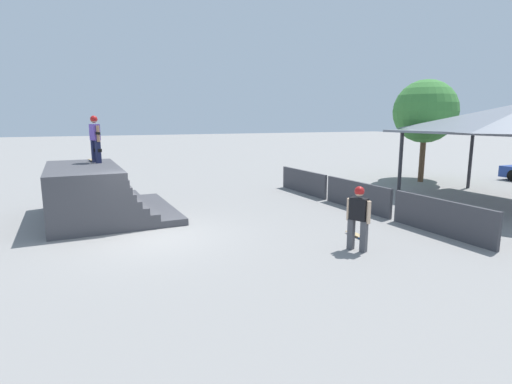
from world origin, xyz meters
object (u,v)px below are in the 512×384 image
(skater_on_deck, at_px, (95,136))
(skateboard_on_ground, at_px, (357,235))
(skateboard_on_deck, at_px, (93,160))
(tree_beside_pavilion, at_px, (425,112))
(tree_far_back, at_px, (426,115))
(bystander_walking, at_px, (358,213))

(skater_on_deck, relative_size, skateboard_on_ground, 2.04)
(skateboard_on_deck, bearing_deg, tree_beside_pavilion, 78.99)
(skateboard_on_ground, height_order, tree_beside_pavilion, tree_beside_pavilion)
(tree_far_back, bearing_deg, skateboard_on_ground, -55.02)
(skateboard_on_ground, distance_m, tree_far_back, 14.04)
(skateboard_on_ground, bearing_deg, bystander_walking, -34.98)
(tree_far_back, bearing_deg, tree_beside_pavilion, -49.00)
(skater_on_deck, xyz_separation_m, bystander_walking, (7.72, 5.64, -1.78))
(skater_on_deck, distance_m, skateboard_on_deck, 1.05)
(tree_far_back, bearing_deg, skateboard_on_deck, -88.23)
(skateboard_on_ground, xyz_separation_m, tree_far_back, (-7.79, 11.13, 3.55))
(skater_on_deck, xyz_separation_m, skateboard_on_ground, (6.73, 6.45, -2.72))
(tree_beside_pavilion, bearing_deg, bystander_walking, -54.19)
(skater_on_deck, height_order, tree_beside_pavilion, tree_beside_pavilion)
(bystander_walking, bearing_deg, skateboard_on_deck, 10.75)
(bystander_walking, relative_size, tree_far_back, 0.33)
(skater_on_deck, xyz_separation_m, tree_far_back, (-1.06, 17.58, 0.83))
(skateboard_on_ground, bearing_deg, tree_far_back, 129.25)
(skateboard_on_deck, xyz_separation_m, skateboard_on_ground, (7.24, 6.54, -1.80))
(skateboard_on_ground, relative_size, tree_beside_pavilion, 0.15)
(skateboard_on_deck, relative_size, tree_far_back, 0.17)
(skater_on_deck, bearing_deg, skateboard_on_ground, 25.04)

